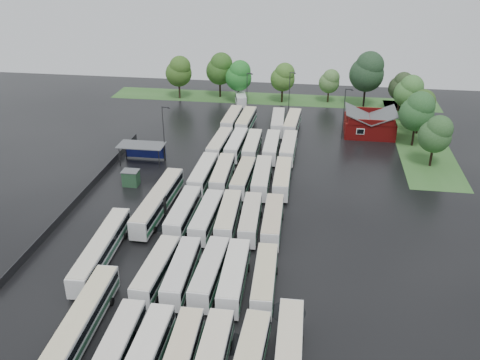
# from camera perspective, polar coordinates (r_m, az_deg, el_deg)

# --- Properties ---
(ground) EXTENTS (160.00, 160.00, 0.00)m
(ground) POSITION_cam_1_polar(r_m,az_deg,el_deg) (75.07, -2.90, -5.51)
(ground) COLOR black
(ground) RESTS_ON ground
(brick_building) EXTENTS (10.07, 8.60, 5.39)m
(brick_building) POSITION_cam_1_polar(r_m,az_deg,el_deg) (112.47, 13.63, 5.63)
(brick_building) COLOR maroon
(brick_building) RESTS_ON ground
(wash_shed) EXTENTS (8.20, 4.20, 3.58)m
(wash_shed) POSITION_cam_1_polar(r_m,az_deg,el_deg) (97.12, -10.39, 3.50)
(wash_shed) COLOR #2D2D30
(wash_shed) RESTS_ON ground
(utility_hut) EXTENTS (2.70, 2.20, 2.62)m
(utility_hut) POSITION_cam_1_polar(r_m,az_deg,el_deg) (89.33, -11.56, 0.23)
(utility_hut) COLOR #204329
(utility_hut) RESTS_ON ground
(grass_strip_north) EXTENTS (80.00, 10.00, 0.01)m
(grass_strip_north) POSITION_cam_1_polar(r_m,az_deg,el_deg) (134.00, 3.43, 8.63)
(grass_strip_north) COLOR #336228
(grass_strip_north) RESTS_ON ground
(grass_strip_east) EXTENTS (10.00, 50.00, 0.01)m
(grass_strip_east) POSITION_cam_1_polar(r_m,az_deg,el_deg) (114.49, 18.52, 4.37)
(grass_strip_east) COLOR #336228
(grass_strip_east) RESTS_ON ground
(west_fence) EXTENTS (0.10, 50.00, 1.20)m
(west_fence) POSITION_cam_1_polar(r_m,az_deg,el_deg) (88.03, -16.18, -1.21)
(west_fence) COLOR #2D2D30
(west_fence) RESTS_ON ground
(bus_r0c0) EXTENTS (2.79, 11.78, 3.26)m
(bus_r0c0) POSITION_cam_1_polar(r_m,az_deg,el_deg) (55.16, -12.99, -17.13)
(bus_r0c0) COLOR silver
(bus_r0c0) RESTS_ON ground
(bus_r0c1) EXTENTS (2.58, 12.01, 3.34)m
(bus_r0c1) POSITION_cam_1_polar(r_m,az_deg,el_deg) (53.88, -9.98, -17.97)
(bus_r0c1) COLOR silver
(bus_r0c1) RESTS_ON ground
(bus_r0c2) EXTENTS (2.76, 11.51, 3.19)m
(bus_r0c2) POSITION_cam_1_polar(r_m,az_deg,el_deg) (53.42, -6.34, -18.27)
(bus_r0c2) COLOR silver
(bus_r0c2) RESTS_ON ground
(bus_r1c0) EXTENTS (2.91, 11.68, 3.23)m
(bus_r1c0) POSITION_cam_1_polar(r_m,az_deg,el_deg) (64.81, -8.91, -9.49)
(bus_r1c0) COLOR silver
(bus_r1c0) RESTS_ON ground
(bus_r1c1) EXTENTS (2.73, 11.60, 3.21)m
(bus_r1c1) POSITION_cam_1_polar(r_m,az_deg,el_deg) (64.18, -6.24, -9.71)
(bus_r1c1) COLOR silver
(bus_r1c1) RESTS_ON ground
(bus_r1c2) EXTENTS (2.77, 11.88, 3.29)m
(bus_r1c2) POSITION_cam_1_polar(r_m,az_deg,el_deg) (63.73, -3.25, -9.82)
(bus_r1c2) COLOR silver
(bus_r1c2) RESTS_ON ground
(bus_r1c3) EXTENTS (2.94, 12.15, 3.36)m
(bus_r1c3) POSITION_cam_1_polar(r_m,az_deg,el_deg) (62.94, -0.64, -10.23)
(bus_r1c3) COLOR silver
(bus_r1c3) RESTS_ON ground
(bus_r1c4) EXTENTS (2.83, 11.55, 3.19)m
(bus_r1c4) POSITION_cam_1_polar(r_m,az_deg,el_deg) (62.69, 2.65, -10.53)
(bus_r1c4) COLOR silver
(bus_r1c4) RESTS_ON ground
(bus_r2c0) EXTENTS (2.69, 12.03, 3.34)m
(bus_r2c0) POSITION_cam_1_polar(r_m,az_deg,el_deg) (76.28, -6.06, -3.50)
(bus_r2c0) COLOR silver
(bus_r2c0) RESTS_ON ground
(bus_r2c1) EXTENTS (2.74, 11.80, 3.27)m
(bus_r2c1) POSITION_cam_1_polar(r_m,az_deg,el_deg) (75.12, -3.58, -3.92)
(bus_r2c1) COLOR silver
(bus_r2c1) RESTS_ON ground
(bus_r2c2) EXTENTS (2.92, 11.76, 3.25)m
(bus_r2c2) POSITION_cam_1_polar(r_m,az_deg,el_deg) (75.00, -1.25, -3.94)
(bus_r2c2) COLOR silver
(bus_r2c2) RESTS_ON ground
(bus_r2c3) EXTENTS (2.90, 11.52, 3.18)m
(bus_r2c3) POSITION_cam_1_polar(r_m,az_deg,el_deg) (74.54, 1.11, -4.17)
(bus_r2c3) COLOR silver
(bus_r2c3) RESTS_ON ground
(bus_r2c4) EXTENTS (2.76, 11.67, 3.23)m
(bus_r2c4) POSITION_cam_1_polar(r_m,az_deg,el_deg) (74.05, 3.50, -4.40)
(bus_r2c4) COLOR silver
(bus_r2c4) RESTS_ON ground
(bus_r3c0) EXTENTS (2.72, 12.07, 3.35)m
(bus_r3c0) POSITION_cam_1_polar(r_m,az_deg,el_deg) (87.81, -3.93, 0.64)
(bus_r3c0) COLOR silver
(bus_r3c0) RESTS_ON ground
(bus_r3c1) EXTENTS (2.81, 11.87, 3.29)m
(bus_r3c1) POSITION_cam_1_polar(r_m,az_deg,el_deg) (87.53, -1.88, 0.58)
(bus_r3c1) COLOR silver
(bus_r3c1) RESTS_ON ground
(bus_r3c2) EXTENTS (2.74, 11.51, 3.19)m
(bus_r3c2) POSITION_cam_1_polar(r_m,az_deg,el_deg) (86.60, 0.33, 0.27)
(bus_r3c2) COLOR silver
(bus_r3c2) RESTS_ON ground
(bus_r3c3) EXTENTS (2.94, 12.12, 3.35)m
(bus_r3c3) POSITION_cam_1_polar(r_m,az_deg,el_deg) (86.40, 2.34, 0.25)
(bus_r3c3) COLOR silver
(bus_r3c3) RESTS_ON ground
(bus_r3c4) EXTENTS (2.70, 11.75, 3.26)m
(bus_r3c4) POSITION_cam_1_polar(r_m,az_deg,el_deg) (86.48, 4.53, 0.18)
(bus_r3c4) COLOR silver
(bus_r3c4) RESTS_ON ground
(bus_r4c0) EXTENTS (3.04, 11.91, 3.29)m
(bus_r4c0) POSITION_cam_1_polar(r_m,az_deg,el_deg) (99.88, -2.17, 3.80)
(bus_r4c0) COLOR silver
(bus_r4c0) RESTS_ON ground
(bus_r4c1) EXTENTS (2.81, 11.74, 3.25)m
(bus_r4c1) POSITION_cam_1_polar(r_m,az_deg,el_deg) (99.73, -0.40, 3.77)
(bus_r4c1) COLOR silver
(bus_r4c1) RESTS_ON ground
(bus_r4c2) EXTENTS (2.63, 11.70, 3.25)m
(bus_r4c2) POSITION_cam_1_polar(r_m,az_deg,el_deg) (98.95, 1.31, 3.59)
(bus_r4c2) COLOR silver
(bus_r4c2) RESTS_ON ground
(bus_r4c3) EXTENTS (2.65, 11.62, 3.22)m
(bus_r4c3) POSITION_cam_1_polar(r_m,az_deg,el_deg) (98.85, 3.37, 3.52)
(bus_r4c3) COLOR silver
(bus_r4c3) RESTS_ON ground
(bus_r4c4) EXTENTS (2.60, 11.71, 3.25)m
(bus_r4c4) POSITION_cam_1_polar(r_m,az_deg,el_deg) (98.72, 5.20, 3.43)
(bus_r4c4) COLOR silver
(bus_r4c4) RESTS_ON ground
(bus_r5c0) EXTENTS (2.87, 12.05, 3.33)m
(bus_r5c0) POSITION_cam_1_polar(r_m,az_deg,el_deg) (112.90, -0.85, 6.42)
(bus_r5c0) COLOR silver
(bus_r5c0) RESTS_ON ground
(bus_r5c1) EXTENTS (2.98, 12.01, 3.32)m
(bus_r5c1) POSITION_cam_1_polar(r_m,az_deg,el_deg) (112.18, 0.66, 6.29)
(bus_r5c1) COLOR silver
(bus_r5c1) RESTS_ON ground
(bus_r5c3) EXTENTS (3.02, 11.85, 3.27)m
(bus_r5c3) POSITION_cam_1_polar(r_m,az_deg,el_deg) (111.82, 4.06, 6.15)
(bus_r5c3) COLOR silver
(bus_r5c3) RESTS_ON ground
(bus_r5c4) EXTENTS (3.11, 12.09, 3.34)m
(bus_r5c4) POSITION_cam_1_polar(r_m,az_deg,el_deg) (111.36, 5.60, 6.03)
(bus_r5c4) COLOR silver
(bus_r5c4) RESTS_ON ground
(artic_bus_west_a) EXTENTS (2.99, 17.42, 3.22)m
(artic_bus_west_a) POSITION_cam_1_polar(r_m,az_deg,el_deg) (58.79, -16.68, -14.55)
(artic_bus_west_a) COLOR silver
(artic_bus_west_a) RESTS_ON ground
(artic_bus_west_b) EXTENTS (3.08, 18.13, 3.35)m
(artic_bus_west_b) POSITION_cam_1_polar(r_m,az_deg,el_deg) (79.85, -8.71, -2.26)
(artic_bus_west_b) COLOR silver
(artic_bus_west_b) RESTS_ON ground
(artic_bus_west_c) EXTENTS (3.12, 17.17, 3.17)m
(artic_bus_west_c) POSITION_cam_1_polar(r_m,az_deg,el_deg) (70.11, -14.57, -7.15)
(artic_bus_west_c) COLOR silver
(artic_bus_west_c) RESTS_ON ground
(minibus) EXTENTS (3.61, 6.57, 2.71)m
(minibus) POSITION_cam_1_polar(r_m,az_deg,el_deg) (128.17, 0.09, 8.59)
(minibus) COLOR white
(minibus) RESTS_ON ground
(tree_north_0) EXTENTS (6.39, 6.39, 10.59)m
(tree_north_0) POSITION_cam_1_polar(r_m,az_deg,el_deg) (133.43, -6.51, 11.47)
(tree_north_0) COLOR #33241A
(tree_north_0) RESTS_ON ground
(tree_north_1) EXTENTS (6.74, 6.74, 11.16)m
(tree_north_1) POSITION_cam_1_polar(r_m,az_deg,el_deg) (133.65, -2.11, 11.80)
(tree_north_1) COLOR black
(tree_north_1) RESTS_ON ground
(tree_north_2) EXTENTS (6.24, 6.24, 10.33)m
(tree_north_2) POSITION_cam_1_polar(r_m,az_deg,el_deg) (129.18, -0.10, 11.09)
(tree_north_2) COLOR black
(tree_north_2) RESTS_ON ground
(tree_north_3) EXTENTS (5.84, 5.84, 9.68)m
(tree_north_3) POSITION_cam_1_polar(r_m,az_deg,el_deg) (129.93, 4.65, 10.90)
(tree_north_3) COLOR black
(tree_north_3) RESTS_ON ground
(tree_north_4) EXTENTS (4.93, 4.93, 8.16)m
(tree_north_4) POSITION_cam_1_polar(r_m,az_deg,el_deg) (131.46, 9.56, 10.37)
(tree_north_4) COLOR #322012
(tree_north_4) RESTS_ON ground
(tree_north_5) EXTENTS (7.93, 7.93, 13.14)m
(tree_north_5) POSITION_cam_1_polar(r_m,az_deg,el_deg) (128.85, 13.46, 11.21)
(tree_north_5) COLOR black
(tree_north_5) RESTS_ON ground
(tree_north_6) EXTENTS (4.87, 4.87, 8.07)m
(tree_north_6) POSITION_cam_1_polar(r_m,az_deg,el_deg) (130.80, 17.43, 9.46)
(tree_north_6) COLOR black
(tree_north_6) RESTS_ON ground
(tree_east_0) EXTENTS (5.72, 5.72, 9.48)m
(tree_east_0) POSITION_cam_1_polar(r_m,az_deg,el_deg) (98.91, 20.20, 4.65)
(tree_east_0) COLOR black
(tree_east_0) RESTS_ON ground
(tree_east_1) EXTENTS (6.57, 6.57, 10.89)m
(tree_east_1) POSITION_cam_1_polar(r_m,az_deg,el_deg) (107.29, 18.45, 6.99)
(tree_east_1) COLOR black
(tree_east_1) RESTS_ON ground
(tree_east_2) EXTENTS (5.68, 5.68, 9.40)m
(tree_east_2) POSITION_cam_1_polar(r_m,az_deg,el_deg) (114.43, 18.79, 7.54)
(tree_east_2) COLOR black
(tree_east_2) RESTS_ON ground
(tree_east_3) EXTENTS (6.19, 6.19, 10.25)m
(tree_east_3) POSITION_cam_1_polar(r_m,az_deg,el_deg) (121.79, 17.63, 9.00)
(tree_east_3) COLOR black
(tree_east_3) RESTS_ON ground
(tree_east_4) EXTENTS (5.53, 5.53, 9.16)m
(tree_east_4) POSITION_cam_1_polar(r_m,az_deg,el_deg) (128.33, 16.86, 9.57)
(tree_east_4) COLOR black
(tree_east_4) RESTS_ON ground
(lamp_post_ne) EXTENTS (1.59, 0.31, 10.32)m
(lamp_post_ne) POSITION_cam_1_polar(r_m,az_deg,el_deg) (107.72, 11.11, 7.33)
(lamp_post_ne) COLOR #2D2D30
(lamp_post_ne) RESTS_ON ground
(lamp_post_nw) EXTENTS (1.58, 0.31, 10.25)m
(lamp_post_nw) POSITION_cam_1_polar(r_m,az_deg,el_deg) (96.17, -8.09, 5.33)
(lamp_post_nw) COLOR #2D2D30
(lamp_post_nw) RESTS_ON ground
(lamp_post_back_w) EXTENTS (1.40, 0.27, 9.11)m
(lamp_post_back_w) POSITION_cam_1_polar(r_m,az_deg,el_deg) (122.22, 0.81, 9.60)
(lamp_post_back_w) COLOR #2D2D30
(lamp_post_back_w) RESTS_ON ground
(lamp_post_back_e) EXTENTS (1.41, 0.27, 9.13)m
(lamp_post_back_e) POSITION_cam_1_polar(r_m,az_deg,el_deg) (123.35, 5.35, 9.65)
(lamp_post_back_e) COLOR #2D2D30
(lamp_post_back_e) RESTS_ON ground
(puddle_0) EXTENTS (6.39, 6.39, 0.01)m
(puddle_0) POSITION_cam_1_polar(r_m,az_deg,el_deg) (58.94, -8.41, -15.73)
(puddle_0) COLOR black
(puddle_0) RESTS_ON ground
(puddle_1) EXTENTS (3.42, 3.42, 0.01)m
(puddle_1) POSITION_cam_1_polar(r_m,az_deg,el_deg) (57.04, -1.11, -17.06)
(puddle_1) COLOR black
(puddle_1) RESTS_ON ground
(puddle_2) EXTENTS (4.83, 4.83, 0.01)m
(puddle_2) POSITION_cam_1_polar(r_m,az_deg,el_deg) (77.85, -8.52, -4.57)
(puddle_2) COLOR black
(puddle_2) RESTS_ON ground
(puddle_3) EXTENTS (3.35, 3.35, 0.01)m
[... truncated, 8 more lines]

